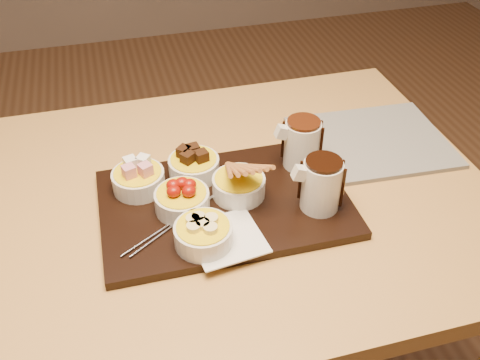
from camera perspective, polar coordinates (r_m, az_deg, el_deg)
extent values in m
cube|color=tan|center=(1.05, -5.69, -2.73)|extent=(1.20, 0.80, 0.04)
cylinder|color=tan|center=(1.68, 11.26, -1.65)|extent=(0.06, 0.06, 0.71)
cube|color=black|center=(1.01, -1.65, -2.54)|extent=(0.46, 0.31, 0.02)
cube|color=white|center=(0.93, -1.44, -6.22)|extent=(0.13, 0.13, 0.00)
cylinder|color=silver|center=(1.03, -10.76, -0.06)|extent=(0.10, 0.10, 0.04)
cylinder|color=silver|center=(1.05, -4.92, 1.38)|extent=(0.10, 0.10, 0.04)
cylinder|color=silver|center=(0.98, -6.19, -2.26)|extent=(0.10, 0.10, 0.04)
cylinder|color=silver|center=(1.00, -0.14, -0.69)|extent=(0.10, 0.10, 0.04)
cylinder|color=silver|center=(0.91, -3.93, -5.87)|extent=(0.10, 0.10, 0.04)
cylinder|color=silver|center=(0.97, 8.67, -0.59)|extent=(0.07, 0.07, 0.10)
cylinder|color=silver|center=(1.07, 6.63, 3.79)|extent=(0.07, 0.07, 0.10)
cube|color=beige|center=(1.21, 13.78, 3.99)|extent=(0.34, 0.28, 0.01)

